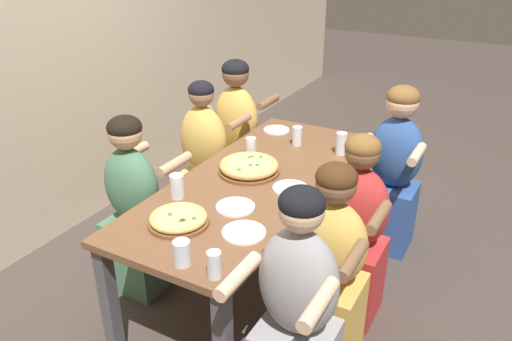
{
  "coord_description": "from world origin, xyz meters",
  "views": [
    {
      "loc": [
        -2.33,
        -1.28,
        2.07
      ],
      "look_at": [
        0.0,
        0.0,
        0.79
      ],
      "focal_mm": 35.0,
      "sensor_mm": 36.0,
      "label": 1
    }
  ],
  "objects_px": {
    "diner_near_center": "(354,238)",
    "drinking_glass_a": "(214,265)",
    "drinking_glass_e": "(341,144)",
    "diner_far_right": "(237,141)",
    "empty_plate_b": "(277,130)",
    "diner_far_midright": "(205,167)",
    "diner_near_midleft": "(329,275)",
    "empty_plate_a": "(244,232)",
    "drinking_glass_f": "(177,188)",
    "diner_far_midleft": "(135,213)",
    "empty_plate_c": "(291,188)",
    "diner_near_left": "(296,319)",
    "drinking_glass_c": "(297,137)",
    "drinking_glass_b": "(182,254)",
    "drinking_glass_d": "(251,148)",
    "diner_near_right": "(393,175)",
    "pizza_board_main": "(178,219)",
    "pizza_board_second": "(249,167)",
    "empty_plate_d": "(235,207)"
  },
  "relations": [
    {
      "from": "diner_near_center",
      "to": "drinking_glass_a",
      "type": "bearing_deg",
      "value": 70.43
    },
    {
      "from": "drinking_glass_e",
      "to": "diner_far_right",
      "type": "relative_size",
      "value": 0.12
    },
    {
      "from": "empty_plate_b",
      "to": "diner_far_midright",
      "type": "distance_m",
      "value": 0.59
    },
    {
      "from": "diner_near_midleft",
      "to": "empty_plate_a",
      "type": "bearing_deg",
      "value": 25.14
    },
    {
      "from": "empty_plate_b",
      "to": "drinking_glass_f",
      "type": "xyz_separation_m",
      "value": [
        -1.18,
        0.02,
        0.05
      ]
    },
    {
      "from": "diner_far_midleft",
      "to": "drinking_glass_f",
      "type": "bearing_deg",
      "value": -4.29
    },
    {
      "from": "drinking_glass_e",
      "to": "diner_near_center",
      "type": "bearing_deg",
      "value": -151.89
    },
    {
      "from": "empty_plate_c",
      "to": "drinking_glass_f",
      "type": "distance_m",
      "value": 0.64
    },
    {
      "from": "diner_far_midleft",
      "to": "diner_near_left",
      "type": "xyz_separation_m",
      "value": [
        -0.38,
        -1.25,
        0.01
      ]
    },
    {
      "from": "drinking_glass_c",
      "to": "diner_near_left",
      "type": "distance_m",
      "value": 1.51
    },
    {
      "from": "drinking_glass_e",
      "to": "diner_near_center",
      "type": "relative_size",
      "value": 0.13
    },
    {
      "from": "empty_plate_c",
      "to": "drinking_glass_b",
      "type": "distance_m",
      "value": 0.88
    },
    {
      "from": "diner_near_left",
      "to": "diner_far_midleft",
      "type": "bearing_deg",
      "value": -16.82
    },
    {
      "from": "drinking_glass_c",
      "to": "drinking_glass_d",
      "type": "height_order",
      "value": "drinking_glass_c"
    },
    {
      "from": "drinking_glass_f",
      "to": "diner_near_center",
      "type": "bearing_deg",
      "value": -64.61
    },
    {
      "from": "empty_plate_a",
      "to": "diner_near_left",
      "type": "bearing_deg",
      "value": -118.57
    },
    {
      "from": "drinking_glass_d",
      "to": "diner_near_right",
      "type": "distance_m",
      "value": 1.01
    },
    {
      "from": "diner_near_left",
      "to": "drinking_glass_f",
      "type": "bearing_deg",
      "value": -21.54
    },
    {
      "from": "diner_far_right",
      "to": "diner_far_midright",
      "type": "bearing_deg",
      "value": -90.0
    },
    {
      "from": "diner_near_left",
      "to": "diner_near_right",
      "type": "bearing_deg",
      "value": -90.0
    },
    {
      "from": "diner_near_midleft",
      "to": "diner_far_midleft",
      "type": "bearing_deg",
      "value": 0.56
    },
    {
      "from": "pizza_board_main",
      "to": "drinking_glass_f",
      "type": "height_order",
      "value": "drinking_glass_f"
    },
    {
      "from": "diner_far_right",
      "to": "diner_near_midleft",
      "type": "distance_m",
      "value": 1.73
    },
    {
      "from": "diner_far_right",
      "to": "diner_near_center",
      "type": "bearing_deg",
      "value": -33.07
    },
    {
      "from": "empty_plate_b",
      "to": "empty_plate_c",
      "type": "xyz_separation_m",
      "value": [
        -0.79,
        -0.49,
        -0.0
      ]
    },
    {
      "from": "diner_near_midleft",
      "to": "drinking_glass_a",
      "type": "bearing_deg",
      "value": 58.56
    },
    {
      "from": "diner_far_midright",
      "to": "pizza_board_main",
      "type": "bearing_deg",
      "value": -62.05
    },
    {
      "from": "empty_plate_a",
      "to": "diner_near_center",
      "type": "bearing_deg",
      "value": -34.34
    },
    {
      "from": "drinking_glass_f",
      "to": "diner_far_right",
      "type": "xyz_separation_m",
      "value": [
        1.24,
        0.36,
        -0.24
      ]
    },
    {
      "from": "drinking_glass_a",
      "to": "drinking_glass_d",
      "type": "height_order",
      "value": "same"
    },
    {
      "from": "empty_plate_c",
      "to": "drinking_glass_c",
      "type": "bearing_deg",
      "value": 21.78
    },
    {
      "from": "empty_plate_b",
      "to": "drinking_glass_e",
      "type": "height_order",
      "value": "drinking_glass_e"
    },
    {
      "from": "pizza_board_second",
      "to": "drinking_glass_b",
      "type": "relative_size",
      "value": 3.17
    },
    {
      "from": "drinking_glass_b",
      "to": "diner_far_midleft",
      "type": "bearing_deg",
      "value": 55.7
    },
    {
      "from": "empty_plate_b",
      "to": "drinking_glass_f",
      "type": "height_order",
      "value": "drinking_glass_f"
    },
    {
      "from": "drinking_glass_c",
      "to": "diner_far_right",
      "type": "distance_m",
      "value": 0.71
    },
    {
      "from": "diner_near_right",
      "to": "drinking_glass_a",
      "type": "bearing_deg",
      "value": 79.33
    },
    {
      "from": "drinking_glass_e",
      "to": "drinking_glass_a",
      "type": "bearing_deg",
      "value": 179.4
    },
    {
      "from": "drinking_glass_d",
      "to": "diner_far_midleft",
      "type": "bearing_deg",
      "value": 146.5
    },
    {
      "from": "drinking_glass_e",
      "to": "drinking_glass_f",
      "type": "distance_m",
      "value": 1.16
    },
    {
      "from": "diner_near_left",
      "to": "drinking_glass_c",
      "type": "bearing_deg",
      "value": -65.09
    },
    {
      "from": "drinking_glass_b",
      "to": "diner_near_center",
      "type": "bearing_deg",
      "value": -28.7
    },
    {
      "from": "empty_plate_b",
      "to": "diner_near_left",
      "type": "xyz_separation_m",
      "value": [
        -1.53,
        -0.87,
        -0.21
      ]
    },
    {
      "from": "diner_far_right",
      "to": "drinking_glass_d",
      "type": "bearing_deg",
      "value": -51.4
    },
    {
      "from": "diner_far_midright",
      "to": "drinking_glass_b",
      "type": "bearing_deg",
      "value": -59.32
    },
    {
      "from": "pizza_board_main",
      "to": "diner_far_midleft",
      "type": "relative_size",
      "value": 0.27
    },
    {
      "from": "pizza_board_main",
      "to": "empty_plate_d",
      "type": "relative_size",
      "value": 1.49
    },
    {
      "from": "diner_near_right",
      "to": "drinking_glass_d",
      "type": "bearing_deg",
      "value": 33.87
    },
    {
      "from": "drinking_glass_a",
      "to": "drinking_glass_f",
      "type": "height_order",
      "value": "drinking_glass_f"
    },
    {
      "from": "drinking_glass_e",
      "to": "diner_near_midleft",
      "type": "bearing_deg",
      "value": -162.17
    }
  ]
}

